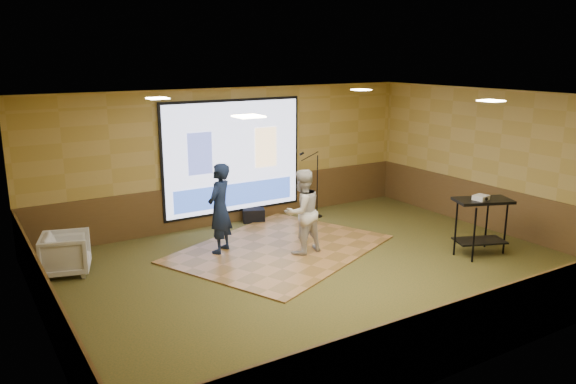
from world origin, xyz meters
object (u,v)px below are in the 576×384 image
av_table (482,215)px  projector (481,198)px  mic_stand (315,196)px  duffel_bag (254,215)px  projector_screen (234,158)px  banquet_chair (66,254)px  dance_floor (280,249)px  player_left (220,208)px  player_right (302,212)px

av_table → projector: size_ratio=4.08×
projector → mic_stand: size_ratio=0.17×
duffel_bag → projector_screen: bearing=153.6°
av_table → banquet_chair: bearing=155.7°
mic_stand → duffel_bag: (-1.40, 0.41, -0.34)m
dance_floor → av_table: av_table is taller
player_left → projector: (4.05, -2.66, 0.24)m
banquet_chair → duffel_bag: banquet_chair is taller
dance_floor → player_left: player_left is taller
projector → banquet_chair: size_ratio=0.34×
dance_floor → player_left: size_ratio=2.28×
projector → banquet_chair: bearing=145.8°
player_right → mic_stand: player_right is taller
projector_screen → projector: (2.92, -4.32, -0.35)m
duffel_bag → player_left: bearing=-135.5°
av_table → duffel_bag: (-2.63, 4.12, -0.63)m
player_left → duffel_bag: player_left is taller
projector → player_left: bearing=137.2°
projector_screen → mic_stand: bearing=-18.4°
projector_screen → duffel_bag: size_ratio=6.88×
projector_screen → duffel_bag: bearing=-26.4°
projector_screen → av_table: projector_screen is taller
projector_screen → player_right: bearing=-86.3°
banquet_chair → duffel_bag: size_ratio=1.64×
player_left → banquet_chair: size_ratio=2.16×
projector_screen → player_left: projector_screen is taller
mic_stand → banquet_chair: mic_stand is taller
banquet_chair → duffel_bag: (4.21, 1.02, -0.21)m
dance_floor → duffel_bag: 1.96m
duffel_bag → projector: bearing=-58.4°
player_right → duffel_bag: size_ratio=3.34×
player_left → player_right: bearing=107.4°
dance_floor → projector: size_ratio=14.71×
player_right → player_left: bearing=-40.5°
av_table → dance_floor: bearing=144.2°
projector → banquet_chair: (-6.76, 3.11, -0.77)m
av_table → projector_screen: bearing=125.0°
duffel_bag → banquet_chair: bearing=-166.4°
projector_screen → projector: projector_screen is taller
projector → player_right: bearing=137.4°
av_table → mic_stand: bearing=108.3°
dance_floor → player_right: bearing=-62.4°
player_left → player_right: size_ratio=1.06×
player_left → player_right: (1.29, -0.86, -0.05)m
dance_floor → duffel_bag: size_ratio=8.10×
projector_screen → dance_floor: size_ratio=0.85×
player_left → banquet_chair: (-2.71, 0.45, -0.52)m
dance_floor → player_right: 0.95m
projector → banquet_chair: 7.48m
projector → projector_screen: bearing=114.6°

